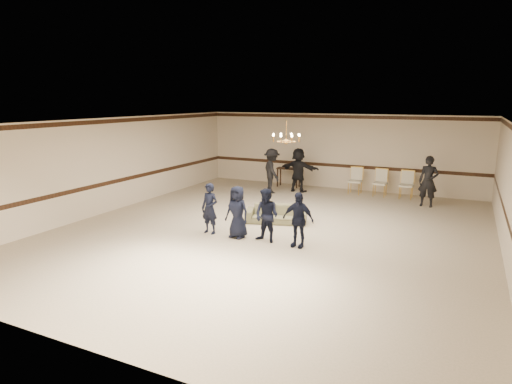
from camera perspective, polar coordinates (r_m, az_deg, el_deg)
room at (r=12.61m, az=2.20°, el=1.89°), size 12.01×14.01×3.21m
chair_rail at (r=19.23m, az=10.58°, el=3.42°), size 12.00×0.02×0.14m
crown_molding at (r=19.03m, az=10.82°, el=9.62°), size 12.00×0.02×0.14m
chandelier at (r=13.37m, az=3.98°, el=7.96°), size 0.94×0.94×0.89m
boy_a at (r=12.64m, az=-6.06°, el=-2.15°), size 0.57×0.40×1.47m
boy_b at (r=12.20m, az=-2.46°, el=-2.62°), size 0.77×0.55×1.47m
boy_c at (r=11.81m, az=1.40°, el=-3.10°), size 0.81×0.68×1.47m
boy_d at (r=11.48m, az=5.50°, el=-3.60°), size 0.88×0.41×1.47m
settee at (r=13.78m, az=2.62°, el=-2.86°), size 2.04×1.26×0.56m
adult_left at (r=17.98m, az=2.08°, el=2.77°), size 1.31×1.33×1.84m
adult_mid at (r=18.29m, az=5.55°, el=2.88°), size 1.75×0.72×1.84m
adult_right at (r=16.84m, az=21.55°, el=1.28°), size 0.71×0.51×1.84m
banquet_chair_left at (r=18.28m, az=12.80°, el=1.40°), size 0.55×0.55×1.07m
banquet_chair_mid at (r=18.09m, az=15.88°, el=1.13°), size 0.57×0.57×1.07m
banquet_chair_right at (r=17.95m, az=19.01°, el=0.85°), size 0.55×0.55×1.07m
console_table at (r=19.36m, az=4.25°, el=1.93°), size 1.05×0.53×0.85m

